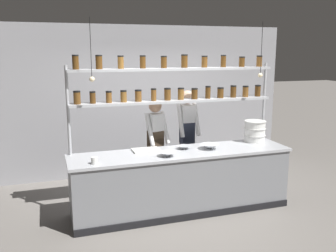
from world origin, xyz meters
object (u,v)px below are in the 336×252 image
at_px(chef_center, 187,133).
at_px(prep_bowl_near_left, 168,154).
at_px(prep_bowl_center_back, 210,147).
at_px(prep_bowl_center_front, 184,147).
at_px(chef_left, 156,142).
at_px(cutting_board, 146,150).
at_px(container_stack, 255,131).
at_px(spice_shelf_unit, 174,88).
at_px(serving_cup_front, 94,161).

bearing_deg(chef_center, prep_bowl_near_left, -127.37).
bearing_deg(prep_bowl_center_back, prep_bowl_center_front, 162.69).
relative_size(chef_left, cutting_board, 4.05).
distance_m(container_stack, cutting_board, 1.83).
bearing_deg(spice_shelf_unit, prep_bowl_near_left, -118.16).
distance_m(prep_bowl_near_left, serving_cup_front, 1.02).
xyz_separation_m(container_stack, prep_bowl_near_left, (-1.62, -0.39, -0.14)).
xyz_separation_m(chef_center, prep_bowl_center_back, (0.06, -0.79, -0.04)).
height_order(container_stack, prep_bowl_center_front, container_stack).
bearing_deg(serving_cup_front, spice_shelf_unit, 22.96).
height_order(chef_left, prep_bowl_center_front, chef_left).
bearing_deg(chef_left, spice_shelf_unit, -71.58).
distance_m(spice_shelf_unit, cutting_board, 1.03).
height_order(chef_center, container_stack, chef_center).
bearing_deg(serving_cup_front, chef_center, 30.71).
height_order(cutting_board, serving_cup_front, serving_cup_front).
relative_size(chef_center, cutting_board, 4.31).
height_order(spice_shelf_unit, prep_bowl_center_front, spice_shelf_unit).
height_order(prep_bowl_center_front, serving_cup_front, serving_cup_front).
bearing_deg(spice_shelf_unit, chef_left, 125.27).
height_order(chef_left, cutting_board, chef_left).
height_order(chef_center, prep_bowl_center_front, chef_center).
bearing_deg(chef_center, chef_left, -168.62).
bearing_deg(chef_center, serving_cup_front, -152.16).
distance_m(chef_left, cutting_board, 0.51).
relative_size(chef_center, prep_bowl_near_left, 7.25).
distance_m(chef_center, prep_bowl_center_front, 0.74).
xyz_separation_m(prep_bowl_center_back, serving_cup_front, (-1.75, -0.21, 0.01)).
relative_size(prep_bowl_center_back, serving_cup_front, 3.10).
bearing_deg(prep_bowl_near_left, spice_shelf_unit, 61.84).
height_order(container_stack, cutting_board, container_stack).
xyz_separation_m(spice_shelf_unit, serving_cup_front, (-1.30, -0.55, -0.86)).
bearing_deg(chef_left, prep_bowl_center_back, -60.72).
bearing_deg(prep_bowl_center_front, container_stack, 4.01).
bearing_deg(chef_left, prep_bowl_center_front, -77.36).
bearing_deg(chef_left, prep_bowl_near_left, -111.53).
distance_m(prep_bowl_near_left, prep_bowl_center_front, 0.47).
distance_m(container_stack, prep_bowl_near_left, 1.67).
xyz_separation_m(cutting_board, prep_bowl_near_left, (0.21, -0.39, 0.02)).
height_order(spice_shelf_unit, container_stack, spice_shelf_unit).
distance_m(container_stack, prep_bowl_center_back, 0.92).
bearing_deg(container_stack, prep_bowl_center_back, -167.17).
xyz_separation_m(chef_center, serving_cup_front, (-1.69, -1.00, -0.04)).
bearing_deg(cutting_board, serving_cup_front, -152.86).
xyz_separation_m(container_stack, prep_bowl_center_back, (-0.89, -0.20, -0.13)).
relative_size(chef_left, prep_bowl_near_left, 6.81).
bearing_deg(cutting_board, chef_left, 57.60).
xyz_separation_m(chef_left, prep_bowl_center_back, (0.66, -0.64, 0.03)).
height_order(prep_bowl_center_front, prep_bowl_center_back, prep_bowl_center_back).
height_order(chef_left, container_stack, chef_left).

